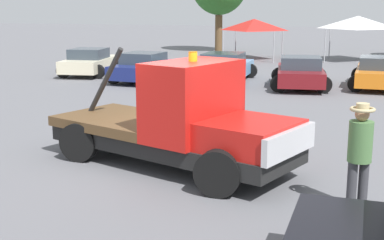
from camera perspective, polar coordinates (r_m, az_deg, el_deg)
ground_plane at (r=11.79m, az=-2.31°, el=-4.83°), size 160.00×160.00×0.00m
tow_truck at (r=11.32m, az=-0.95°, el=-0.44°), size 6.07×3.72×2.52m
person_near_truck at (r=9.35m, az=17.48°, el=-2.91°), size 0.41×0.41×1.87m
parked_car_cream at (r=27.63m, az=-10.80°, el=6.11°), size 2.87×4.49×1.34m
parked_car_navy at (r=24.89m, az=-5.02°, el=5.63°), size 2.58×4.31×1.34m
parked_car_skyblue at (r=24.64m, az=3.46°, el=5.60°), size 2.62×4.77×1.34m
parked_car_maroon at (r=23.25m, az=11.46°, el=4.98°), size 2.90×4.51×1.34m
parked_car_orange at (r=24.10m, az=19.41°, el=4.78°), size 2.49×4.45×1.34m
canopy_tent_red at (r=35.03m, az=6.63°, el=10.07°), size 3.27×3.27×2.61m
canopy_tent_white at (r=35.63m, az=17.27°, el=9.92°), size 3.64×3.64×2.81m
traffic_cone at (r=14.55m, az=-0.03°, el=-0.51°), size 0.40×0.40×0.55m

